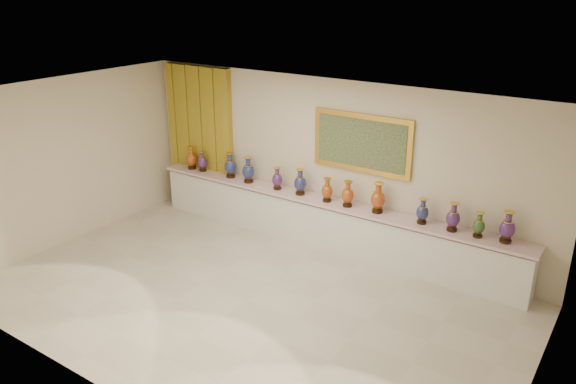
% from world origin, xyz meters
% --- Properties ---
extents(ground, '(8.00, 8.00, 0.00)m').
position_xyz_m(ground, '(0.00, 0.00, 0.00)').
color(ground, beige).
rests_on(ground, ground).
extents(room, '(8.00, 8.00, 8.00)m').
position_xyz_m(room, '(-2.45, 2.44, 1.58)').
color(room, beige).
rests_on(room, ground).
extents(counter, '(7.28, 0.48, 0.90)m').
position_xyz_m(counter, '(0.00, 2.27, 0.44)').
color(counter, white).
rests_on(counter, ground).
extents(vase_0, '(0.27, 0.27, 0.47)m').
position_xyz_m(vase_0, '(-3.13, 2.24, 1.11)').
color(vase_0, black).
rests_on(vase_0, counter).
extents(vase_1, '(0.25, 0.25, 0.41)m').
position_xyz_m(vase_1, '(-2.84, 2.25, 1.08)').
color(vase_1, black).
rests_on(vase_1, counter).
extents(vase_2, '(0.28, 0.28, 0.50)m').
position_xyz_m(vase_2, '(-2.13, 2.27, 1.12)').
color(vase_2, black).
rests_on(vase_2, counter).
extents(vase_3, '(0.24, 0.24, 0.51)m').
position_xyz_m(vase_3, '(-1.66, 2.24, 1.13)').
color(vase_3, black).
rests_on(vase_3, counter).
extents(vase_4, '(0.22, 0.22, 0.42)m').
position_xyz_m(vase_4, '(-0.98, 2.24, 1.09)').
color(vase_4, black).
rests_on(vase_4, counter).
extents(vase_5, '(0.27, 0.27, 0.48)m').
position_xyz_m(vase_5, '(-0.48, 2.25, 1.12)').
color(vase_5, black).
rests_on(vase_5, counter).
extents(vase_6, '(0.23, 0.23, 0.43)m').
position_xyz_m(vase_6, '(0.09, 2.22, 1.09)').
color(vase_6, black).
rests_on(vase_6, counter).
extents(vase_7, '(0.23, 0.23, 0.46)m').
position_xyz_m(vase_7, '(0.50, 2.22, 1.11)').
color(vase_7, black).
rests_on(vase_7, counter).
extents(vase_8, '(0.28, 0.28, 0.52)m').
position_xyz_m(vase_8, '(1.04, 2.27, 1.13)').
color(vase_8, black).
rests_on(vase_8, counter).
extents(vase_9, '(0.20, 0.20, 0.42)m').
position_xyz_m(vase_9, '(1.83, 2.25, 1.09)').
color(vase_9, black).
rests_on(vase_9, counter).
extents(vase_10, '(0.23, 0.23, 0.46)m').
position_xyz_m(vase_10, '(2.32, 2.24, 1.11)').
color(vase_10, black).
rests_on(vase_10, counter).
extents(vase_11, '(0.23, 0.23, 0.40)m').
position_xyz_m(vase_11, '(2.72, 2.24, 1.08)').
color(vase_11, black).
rests_on(vase_11, counter).
extents(vase_12, '(0.26, 0.26, 0.49)m').
position_xyz_m(vase_12, '(3.11, 2.28, 1.12)').
color(vase_12, black).
rests_on(vase_12, counter).
extents(label_card, '(0.10, 0.06, 0.00)m').
position_xyz_m(label_card, '(-1.34, 2.13, 0.90)').
color(label_card, white).
rests_on(label_card, counter).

